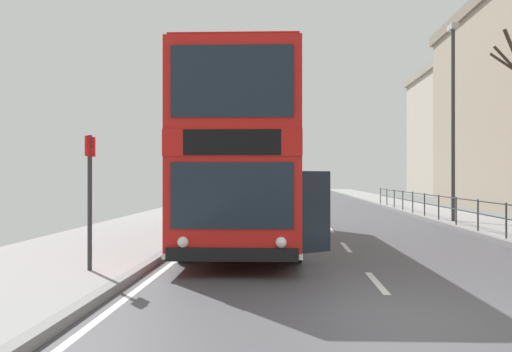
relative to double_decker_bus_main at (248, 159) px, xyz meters
The scene contains 6 objects.
ground 8.81m from the double_decker_bus_main, 77.19° to the right, with size 15.80×140.00×0.20m.
double_decker_bus_main is the anchor object (origin of this frame).
pedestrian_railing_far_kerb 8.50m from the double_decker_bus_main, 32.49° to the left, with size 0.05×30.94×0.98m.
bus_stop_sign_near 6.10m from the double_decker_bus_main, 114.16° to the right, with size 0.08×0.44×2.43m.
street_lamp_far_side 9.90m from the double_decker_bus_main, 39.52° to the left, with size 0.28×0.60×7.51m.
background_building_00 44.28m from the double_decker_bus_main, 62.44° to the left, with size 12.57×14.41×12.32m.
Camera 1 is at (-1.58, -7.00, 1.82)m, focal length 38.78 mm.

